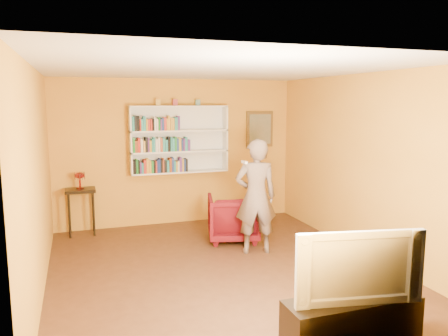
{
  "coord_description": "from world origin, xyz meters",
  "views": [
    {
      "loc": [
        -1.8,
        -5.48,
        2.27
      ],
      "look_at": [
        0.32,
        0.75,
        1.28
      ],
      "focal_mm": 35.0,
      "sensor_mm": 36.0,
      "label": 1
    }
  ],
  "objects": [
    {
      "name": "room_shell",
      "position": [
        0.0,
        0.0,
        1.02
      ],
      "size": [
        5.3,
        5.8,
        2.88
      ],
      "color": "#402514",
      "rests_on": "ground"
    },
    {
      "name": "bookshelf",
      "position": [
        0.0,
        2.41,
        1.59
      ],
      "size": [
        1.8,
        0.29,
        1.23
      ],
      "color": "white",
      "rests_on": "room_shell"
    },
    {
      "name": "books_row_lower",
      "position": [
        -0.37,
        2.31,
        1.13
      ],
      "size": [
        0.98,
        0.19,
        0.27
      ],
      "color": "black",
      "rests_on": "bookshelf"
    },
    {
      "name": "books_row_middle",
      "position": [
        -0.36,
        2.3,
        1.51
      ],
      "size": [
        1.03,
        0.19,
        0.26
      ],
      "color": "#197423",
      "rests_on": "bookshelf"
    },
    {
      "name": "books_row_upper",
      "position": [
        -0.44,
        2.31,
        1.89
      ],
      "size": [
        0.85,
        0.19,
        0.27
      ],
      "color": "teal",
      "rests_on": "bookshelf"
    },
    {
      "name": "ornament_left",
      "position": [
        -0.39,
        2.35,
        2.27
      ],
      "size": [
        0.08,
        0.08,
        0.11
      ],
      "primitive_type": "cube",
      "color": "gold",
      "rests_on": "bookshelf"
    },
    {
      "name": "ornament_centre",
      "position": [
        -0.07,
        2.35,
        2.27
      ],
      "size": [
        0.08,
        0.08,
        0.12
      ],
      "primitive_type": "cube",
      "color": "#9A333F",
      "rests_on": "bookshelf"
    },
    {
      "name": "ornament_right",
      "position": [
        0.35,
        2.35,
        2.27
      ],
      "size": [
        0.08,
        0.08,
        0.11
      ],
      "primitive_type": "cube",
      "color": "slate",
      "rests_on": "bookshelf"
    },
    {
      "name": "framed_painting",
      "position": [
        1.65,
        2.46,
        1.75
      ],
      "size": [
        0.55,
        0.05,
        0.7
      ],
      "color": "brown",
      "rests_on": "room_shell"
    },
    {
      "name": "console_table",
      "position": [
        -1.77,
        2.25,
        0.67
      ],
      "size": [
        0.49,
        0.38,
        0.81
      ],
      "color": "black",
      "rests_on": "ground"
    },
    {
      "name": "ruby_lustre",
      "position": [
        -1.77,
        2.25,
        1.02
      ],
      "size": [
        0.18,
        0.18,
        0.29
      ],
      "color": "maroon",
      "rests_on": "console_table"
    },
    {
      "name": "armchair",
      "position": [
        0.61,
        1.13,
        0.38
      ],
      "size": [
        0.99,
        1.01,
        0.76
      ],
      "primitive_type": "imported",
      "rotation": [
        0.0,
        0.0,
        2.89
      ],
      "color": "#45040F",
      "rests_on": "ground"
    },
    {
      "name": "person",
      "position": [
        0.73,
        0.45,
        0.87
      ],
      "size": [
        0.7,
        0.53,
        1.74
      ],
      "primitive_type": "imported",
      "rotation": [
        0.0,
        0.0,
        2.95
      ],
      "color": "brown",
      "rests_on": "ground"
    },
    {
      "name": "game_remote",
      "position": [
        0.44,
        0.21,
        1.44
      ],
      "size": [
        0.04,
        0.15,
        0.04
      ],
      "primitive_type": "cube",
      "color": "white",
      "rests_on": "person"
    },
    {
      "name": "tv_cabinet",
      "position": [
        0.56,
        -2.25,
        0.23
      ],
      "size": [
        1.31,
        0.39,
        0.47
      ],
      "primitive_type": "cube",
      "color": "black",
      "rests_on": "ground"
    },
    {
      "name": "television",
      "position": [
        0.56,
        -2.25,
        0.81
      ],
      "size": [
        1.19,
        0.37,
        0.68
      ],
      "primitive_type": "imported",
      "rotation": [
        0.0,
        0.0,
        -0.19
      ],
      "color": "black",
      "rests_on": "tv_cabinet"
    }
  ]
}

